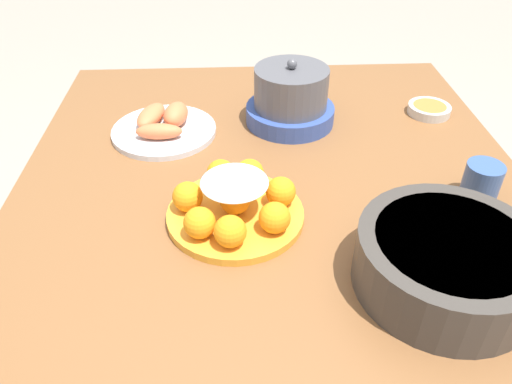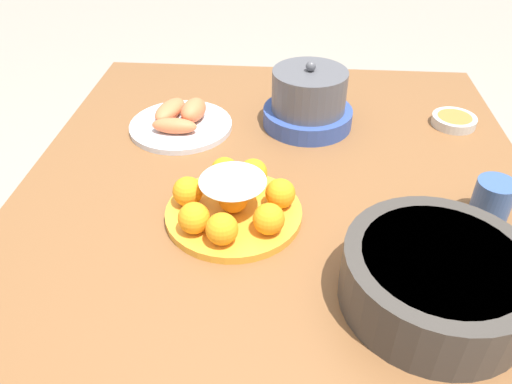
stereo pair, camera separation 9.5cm
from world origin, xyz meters
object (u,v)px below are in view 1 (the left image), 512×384
at_px(dining_table, 275,231).
at_px(warming_pot, 291,99).
at_px(cake_plate, 235,204).
at_px(serving_bowl, 447,261).
at_px(seafood_platter, 164,126).
at_px(sauce_bowl, 429,109).
at_px(cup_far, 481,182).

distance_m(dining_table, warming_pot, 0.35).
relative_size(cake_plate, warming_pot, 1.19).
relative_size(dining_table, serving_bowl, 4.57).
height_order(seafood_platter, warming_pot, warming_pot).
bearing_deg(warming_pot, sauce_bowl, 94.08).
height_order(dining_table, seafood_platter, seafood_platter).
height_order(serving_bowl, seafood_platter, serving_bowl).
bearing_deg(cup_far, serving_bowl, -34.32).
xyz_separation_m(serving_bowl, sauce_bowl, (-0.58, 0.17, -0.04)).
height_order(dining_table, serving_bowl, serving_bowl).
relative_size(sauce_bowl, warming_pot, 0.49).
xyz_separation_m(cake_plate, warming_pot, (-0.37, 0.14, 0.03)).
bearing_deg(cake_plate, serving_bowl, 61.14).
bearing_deg(seafood_platter, dining_table, 42.02).
bearing_deg(seafood_platter, cake_plate, 26.80).
relative_size(seafood_platter, cup_far, 3.16).
xyz_separation_m(dining_table, cup_far, (0.02, 0.40, 0.13)).
distance_m(cake_plate, sauce_bowl, 0.64).
bearing_deg(dining_table, seafood_platter, -137.98).
relative_size(dining_table, cup_far, 16.81).
bearing_deg(sauce_bowl, dining_table, -51.25).
distance_m(sauce_bowl, seafood_platter, 0.68).
height_order(cake_plate, warming_pot, warming_pot).
xyz_separation_m(dining_table, cake_plate, (0.06, -0.08, 0.12)).
xyz_separation_m(cake_plate, seafood_platter, (-0.33, -0.17, -0.02)).
distance_m(sauce_bowl, warming_pot, 0.37).
xyz_separation_m(seafood_platter, cup_far, (0.29, 0.65, 0.02)).
bearing_deg(cup_far, cake_plate, -85.49).
height_order(dining_table, cup_far, cup_far).
bearing_deg(serving_bowl, dining_table, -133.46).
xyz_separation_m(seafood_platter, warming_pot, (-0.04, 0.31, 0.05)).
relative_size(sauce_bowl, seafood_platter, 0.43).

